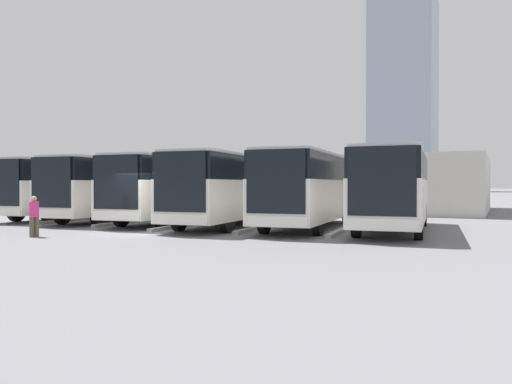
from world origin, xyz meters
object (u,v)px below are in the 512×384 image
Objects in this scene: bus_4 at (119,187)px; bus_2 at (232,187)px; bus_1 at (310,187)px; bus_3 at (176,187)px; pedestrian at (34,215)px; bus_0 at (394,187)px; bus_5 at (74,187)px.

bus_2 is at bearing 169.64° from bus_4.
bus_1 and bus_2 have the same top height.
bus_3 is 8.49m from pedestrian.
bus_1 is at bearing -3.05° from bus_0.
bus_3 is at bearing 175.35° from bus_4.
bus_0 and bus_3 have the same top height.
bus_2 is 7.54m from bus_4.
bus_1 is 15.04m from bus_5.
bus_3 is 7.52m from bus_5.
bus_2 is (7.52, 0.84, 0.00)m from bus_0.
bus_3 is (3.76, -0.64, 0.00)m from bus_2.
bus_0 is 1.00× the size of bus_4.
bus_1 is (3.76, 0.21, 0.00)m from bus_0.
bus_5 is (11.28, -0.81, 0.00)m from bus_2.
pedestrian is (11.88, 8.60, -1.05)m from bus_0.
bus_4 is at bearing -5.81° from bus_1.
bus_0 is at bearing 173.80° from bus_5.
bus_5 is at bearing 50.03° from pedestrian.
pedestrian is (-3.16, 8.29, -1.05)m from bus_4.
bus_0 and bus_2 have the same top height.
bus_5 is at bearing -10.42° from bus_2.
bus_3 is 1.00× the size of bus_4.
bus_3 is at bearing -15.99° from bus_2.
bus_0 and bus_5 have the same top height.
bus_4 is (7.52, -0.53, 0.00)m from bus_2.
bus_1 and bus_3 have the same top height.
bus_1 is 1.00× the size of bus_4.
bus_0 is 1.00× the size of bus_5.
bus_2 is at bearing 169.58° from bus_5.
bus_5 is 11.06m from pedestrian.
bus_0 reaches higher than pedestrian.
bus_5 is at bearing -7.59° from bus_3.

